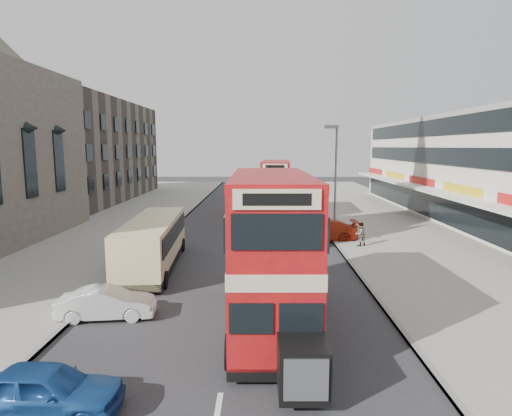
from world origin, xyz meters
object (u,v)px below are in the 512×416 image
(street_lamp, at_px, (335,171))
(coach, at_px, (153,241))
(pedestrian_near, at_px, (360,234))
(cyclist, at_px, (294,223))
(car_right_a, at_px, (322,231))
(car_left_front, at_px, (107,303))
(car_right_b, at_px, (304,224))
(car_right_c, at_px, (294,199))
(car_left_near, at_px, (45,390))
(bus_main, at_px, (271,250))
(bus_second, at_px, (276,188))

(street_lamp, relative_size, coach, 0.85)
(coach, bearing_deg, pedestrian_near, 17.07)
(coach, relative_size, cyclist, 5.04)
(car_right_a, xyz_separation_m, cyclist, (-1.66, 3.41, -0.09))
(car_left_front, bearing_deg, car_right_a, -43.08)
(car_right_b, height_order, pedestrian_near, pedestrian_near)
(street_lamp, xyz_separation_m, pedestrian_near, (1.03, -4.31, -3.85))
(car_left_front, height_order, car_right_a, car_right_a)
(car_right_c, bearing_deg, coach, -20.53)
(car_right_a, xyz_separation_m, pedestrian_near, (2.21, -2.09, 0.20))
(car_right_c, bearing_deg, car_left_near, -13.03)
(car_right_a, relative_size, car_right_c, 1.18)
(street_lamp, relative_size, car_left_front, 2.22)
(bus_main, relative_size, bus_second, 1.06)
(car_left_near, relative_size, car_right_b, 0.98)
(car_left_front, bearing_deg, bus_main, -101.82)
(car_right_a, height_order, car_right_b, car_right_a)
(street_lamp, bearing_deg, car_left_near, -116.09)
(car_left_front, distance_m, cyclist, 19.20)
(car_left_near, distance_m, car_right_b, 25.10)
(car_left_near, height_order, car_right_b, car_left_near)
(car_right_b, distance_m, cyclist, 0.87)
(car_right_c, bearing_deg, cyclist, -3.89)
(street_lamp, distance_m, cyclist, 5.16)
(car_left_front, xyz_separation_m, cyclist, (8.54, 17.19, 0.04))
(pedestrian_near, bearing_deg, coach, -5.03)
(car_left_near, relative_size, car_right_c, 0.89)
(car_right_b, relative_size, cyclist, 2.04)
(coach, bearing_deg, car_right_c, 65.37)
(car_right_b, bearing_deg, street_lamp, 46.57)
(bus_main, xyz_separation_m, car_right_a, (3.91, 14.36, -2.13))
(coach, height_order, pedestrian_near, coach)
(car_right_b, height_order, cyclist, cyclist)
(bus_second, xyz_separation_m, pedestrian_near, (5.08, -12.60, -1.74))
(car_right_b, bearing_deg, pedestrian_near, 21.92)
(car_left_near, distance_m, pedestrian_near, 21.23)
(car_left_near, xyz_separation_m, car_right_b, (8.68, 23.55, -0.11))
(car_right_c, xyz_separation_m, pedestrian_near, (2.78, -20.51, 0.21))
(car_right_c, xyz_separation_m, cyclist, (-1.09, -15.01, -0.08))
(car_left_near, xyz_separation_m, car_left_front, (-0.62, 5.96, -0.04))
(street_lamp, xyz_separation_m, car_left_near, (-10.75, -21.96, -4.14))
(car_right_a, distance_m, car_right_c, 18.43)
(car_left_near, bearing_deg, pedestrian_near, -33.98)
(car_right_a, relative_size, pedestrian_near, 3.21)
(car_left_near, height_order, car_left_front, car_left_near)
(bus_main, relative_size, cyclist, 5.22)
(car_left_near, distance_m, car_right_c, 39.20)
(bus_second, height_order, car_left_near, bus_second)
(car_right_c, distance_m, pedestrian_near, 20.69)
(cyclist, bearing_deg, car_right_b, 24.28)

